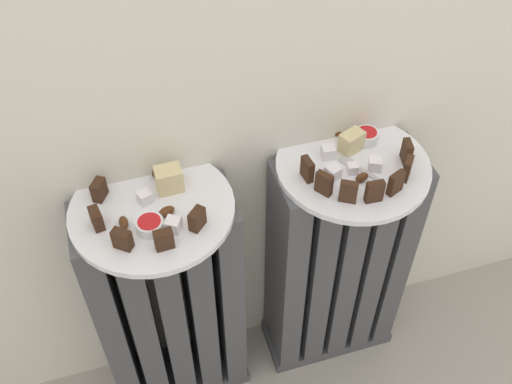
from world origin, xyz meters
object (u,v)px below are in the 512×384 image
at_px(plate_right, 353,166).
at_px(fork, 358,168).
at_px(radiator_left, 171,308).
at_px(plate_left, 152,209).
at_px(radiator_right, 336,266).
at_px(jam_bowl_left, 150,225).
at_px(jam_bowl_right, 367,136).

distance_m(plate_right, fork, 0.02).
xyz_separation_m(radiator_left, plate_left, (0.00, 0.00, 0.31)).
height_order(radiator_right, jam_bowl_left, jam_bowl_left).
relative_size(jam_bowl_right, fork, 0.50).
xyz_separation_m(radiator_right, plate_right, (-0.00, 0.00, 0.31)).
bearing_deg(plate_left, radiator_left, 180.00).
height_order(jam_bowl_right, fork, jam_bowl_right).
height_order(radiator_left, jam_bowl_right, jam_bowl_right).
distance_m(jam_bowl_right, fork, 0.08).
height_order(radiator_left, radiator_right, same).
bearing_deg(jam_bowl_right, fork, -124.55).
bearing_deg(radiator_right, jam_bowl_left, -172.62).
bearing_deg(plate_left, plate_right, 0.00).
bearing_deg(radiator_left, jam_bowl_right, 6.76).
bearing_deg(plate_right, radiator_right, 0.00).
distance_m(radiator_right, plate_right, 0.31).
distance_m(plate_left, jam_bowl_left, 0.05).
relative_size(radiator_right, plate_right, 2.08).
height_order(radiator_right, plate_right, plate_right).
bearing_deg(plate_right, jam_bowl_right, 46.56).
bearing_deg(fork, plate_left, 177.77).
distance_m(radiator_right, jam_bowl_right, 0.33).
xyz_separation_m(plate_right, jam_bowl_right, (0.05, 0.05, 0.02)).
distance_m(jam_bowl_left, fork, 0.39).
bearing_deg(plate_right, radiator_left, 180.00).
xyz_separation_m(radiator_right, jam_bowl_right, (0.05, 0.05, 0.33)).
bearing_deg(fork, radiator_right, 100.86).
relative_size(jam_bowl_left, jam_bowl_right, 1.03).
bearing_deg(jam_bowl_right, plate_left, -173.24).
relative_size(radiator_left, radiator_right, 1.00).
bearing_deg(jam_bowl_left, plate_left, 78.43).
relative_size(plate_left, fork, 3.18).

